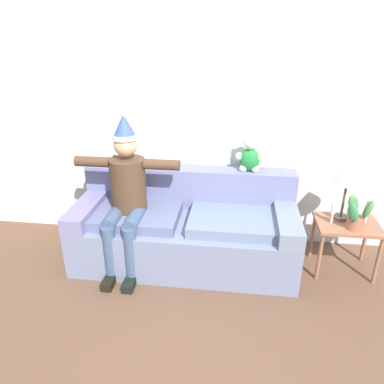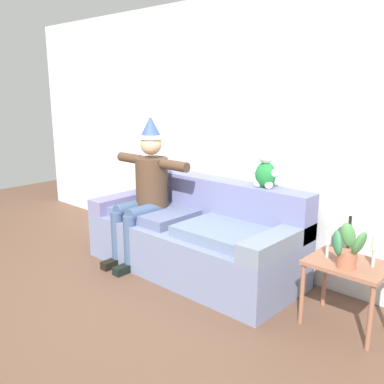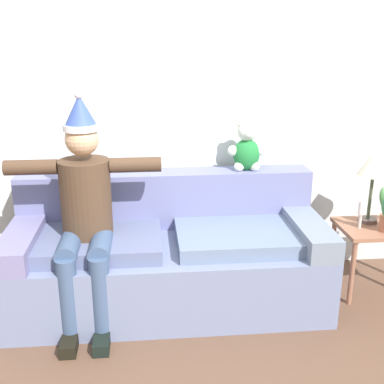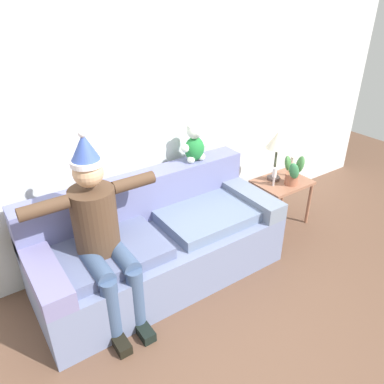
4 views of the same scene
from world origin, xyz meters
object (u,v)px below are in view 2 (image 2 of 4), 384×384
at_px(side_table, 348,272).
at_px(table_lamp, 352,203).
at_px(potted_plant, 348,248).
at_px(couch, 195,236).
at_px(teddy_bear, 265,170).
at_px(candle_tall, 328,241).
at_px(person_seated, 145,188).
at_px(candle_short, 375,247).

relative_size(side_table, table_lamp, 1.06).
height_order(side_table, potted_plant, potted_plant).
distance_m(couch, teddy_bear, 0.99).
bearing_deg(couch, candle_tall, -1.33).
relative_size(person_seated, candle_tall, 7.55).
xyz_separation_m(teddy_bear, candle_short, (1.12, -0.26, -0.40)).
xyz_separation_m(couch, person_seated, (-0.55, -0.17, 0.45)).
xyz_separation_m(couch, table_lamp, (1.52, 0.08, 0.61)).
relative_size(person_seated, table_lamp, 2.82).
bearing_deg(side_table, candle_short, 13.74).
relative_size(teddy_bear, potted_plant, 1.15).
bearing_deg(candle_short, candle_tall, -169.61).
distance_m(person_seated, side_table, 2.16).
bearing_deg(table_lamp, candle_tall, -135.91).
bearing_deg(couch, teddy_bear, 25.16).
xyz_separation_m(table_lamp, candle_tall, (-0.11, -0.11, -0.30)).
xyz_separation_m(potted_plant, candle_tall, (-0.19, 0.08, -0.02)).
xyz_separation_m(potted_plant, candle_short, (0.14, 0.14, 0.00)).
bearing_deg(candle_short, couch, -179.10).
height_order(person_seated, side_table, person_seated).
height_order(couch, candle_short, couch).
height_order(table_lamp, candle_short, table_lamp).
xyz_separation_m(couch, teddy_bear, (0.61, 0.29, 0.72)).
relative_size(couch, teddy_bear, 5.77).
bearing_deg(teddy_bear, couch, -154.84).
relative_size(candle_tall, candle_short, 0.88).
distance_m(potted_plant, candle_tall, 0.21).
relative_size(side_table, candle_tall, 2.84).
distance_m(person_seated, teddy_bear, 1.28).
bearing_deg(person_seated, side_table, 4.21).
xyz_separation_m(side_table, potted_plant, (0.02, -0.10, 0.23)).
bearing_deg(person_seated, table_lamp, 6.76).
xyz_separation_m(side_table, candle_short, (0.16, 0.04, 0.23)).
bearing_deg(table_lamp, side_table, -60.48).
relative_size(person_seated, potted_plant, 4.68).
xyz_separation_m(person_seated, potted_plant, (2.15, 0.05, -0.12)).
distance_m(candle_tall, candle_short, 0.33).
bearing_deg(side_table, table_lamp, 119.52).
distance_m(teddy_bear, candle_tall, 0.95).
distance_m(table_lamp, candle_short, 0.36).
xyz_separation_m(table_lamp, potted_plant, (0.07, -0.19, -0.28)).
bearing_deg(candle_tall, potted_plant, -23.72).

